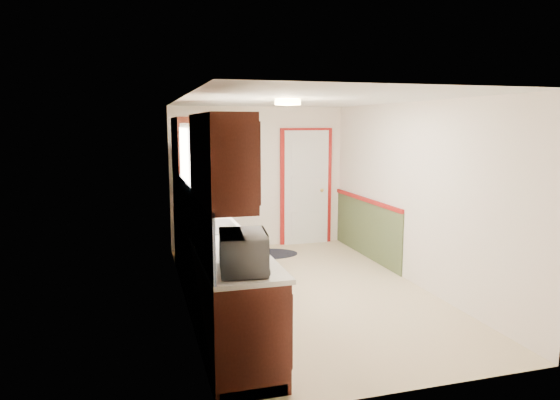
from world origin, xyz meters
TOP-DOWN VIEW (x-y plane):
  - room_shell at (0.00, 0.00)m, footprint 3.20×5.20m
  - kitchen_run at (-1.24, -0.29)m, footprint 0.63×4.00m
  - back_wall_trim at (0.99, 2.21)m, footprint 1.12×2.30m
  - ceiling_fixture at (-0.30, -0.20)m, footprint 0.30×0.30m
  - microwave at (-1.20, -1.95)m, footprint 0.38×0.59m
  - refrigerator at (-1.02, 1.90)m, footprint 0.76×0.76m
  - rug at (-0.02, 1.90)m, footprint 1.11×0.81m
  - cooktop at (-1.19, 0.75)m, footprint 0.54×0.65m

SIDE VIEW (x-z plane):
  - rug at x=-0.02m, z-range 0.00..0.01m
  - kitchen_run at x=-1.24m, z-range -0.29..1.91m
  - back_wall_trim at x=0.99m, z-range -0.15..1.93m
  - refrigerator at x=-1.02m, z-range 0.00..1.80m
  - cooktop at x=-1.19m, z-range 0.94..0.96m
  - microwave at x=-1.20m, z-range 0.94..1.32m
  - room_shell at x=0.00m, z-range -0.06..2.46m
  - ceiling_fixture at x=-0.30m, z-range 2.33..2.39m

